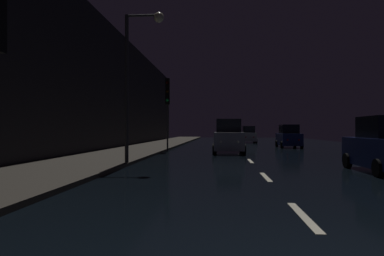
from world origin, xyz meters
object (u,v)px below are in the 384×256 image
Objects in this scene: car_parked_right_far at (289,137)px; car_approaching_headlights at (228,137)px; traffic_light_far_left at (167,98)px; streetlamp_overhead at (138,63)px; car_distant_taillights at (248,135)px.

car_approaching_headlights is at bearing 144.24° from car_parked_right_far.
traffic_light_far_left reaches higher than car_approaching_headlights.
traffic_light_far_left is 10.26m from streetlamp_overhead.
streetlamp_overhead reaches higher than car_distant_taillights.
traffic_light_far_left is at bearing 157.33° from car_distant_taillights.
streetlamp_overhead reaches higher than car_parked_right_far.
streetlamp_overhead is at bearing 149.89° from car_parked_right_far.
car_approaching_headlights is at bearing 65.28° from streetlamp_overhead.
traffic_light_far_left reaches higher than car_distant_taillights.
car_parked_right_far is at bearing 144.24° from car_approaching_headlights.
streetlamp_overhead is (0.28, -10.24, 0.55)m from traffic_light_far_left.
traffic_light_far_left is at bearing -107.56° from car_approaching_headlights.
streetlamp_overhead is at bearing -24.72° from car_approaching_headlights.
streetlamp_overhead reaches higher than car_approaching_headlights.
car_distant_taillights is (2.81, 18.56, -0.13)m from car_approaching_headlights.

